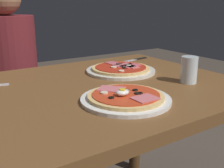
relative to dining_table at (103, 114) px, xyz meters
name	(u,v)px	position (x,y,z in m)	size (l,w,h in m)	color
dining_table	(103,114)	(0.00, 0.00, 0.00)	(1.06, 0.87, 0.75)	brown
pizza_foreground	(126,98)	(-0.04, -0.21, 0.13)	(0.29, 0.29, 0.05)	white
pizza_across_left	(121,69)	(0.17, 0.12, 0.13)	(0.31, 0.31, 0.03)	silver
water_glass_near	(189,72)	(0.30, -0.17, 0.17)	(0.06, 0.06, 0.10)	silver
knife	(136,59)	(0.40, 0.30, 0.13)	(0.20, 0.05, 0.01)	silver
diner_person	(12,87)	(-0.16, 0.79, -0.06)	(0.32, 0.32, 1.18)	black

